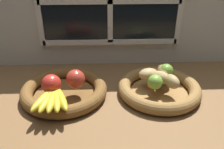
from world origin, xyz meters
The scene contains 14 objects.
ground_plane centered at (0.00, 0.00, -1.50)cm, with size 140.00×90.00×3.00cm, color brown.
back_wall centered at (0.00, 29.77, 27.88)cm, with size 140.00×4.60×55.00cm.
fruit_bowl_left centered at (-19.08, 0.38, 2.26)cm, with size 33.75×33.75×4.89cm.
fruit_bowl_right centered at (18.62, 0.38, 2.27)cm, with size 32.84×32.84×4.89cm.
apple_red_front centered at (-22.42, -5.27, 8.48)cm, with size 7.20×7.20×7.20cm, color red.
apple_red_right centered at (-14.06, -1.74, 8.47)cm, with size 7.16×7.16×7.16cm, color #B73828.
banana_bunch_front centered at (-21.17, -11.30, 6.39)cm, with size 13.96×17.02×3.01cm.
potato_oblong centered at (14.53, 3.56, 7.13)cm, with size 8.12×5.63×4.48cm, color tan.
potato_back centered at (20.89, 5.38, 7.34)cm, with size 8.06×4.58×4.91cm, color #A38451.
potato_large centered at (18.62, 0.38, 7.37)cm, with size 7.88×5.24×4.98cm, color tan.
potato_small centered at (22.26, -3.25, 7.40)cm, with size 7.57×4.71×5.03cm, color tan.
lime_near centered at (15.69, -4.02, 7.71)cm, with size 5.66×5.66×5.66cm, color #7AAD3D.
lime_far centered at (22.05, 4.79, 7.76)cm, with size 5.75×5.75×5.75cm, color #6B9E33.
chili_pepper centered at (18.35, -0.94, 5.77)cm, with size 1.78×1.78×10.83cm, color red.
Camera 1 is at (-3.38, -79.14, 52.18)cm, focal length 37.73 mm.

